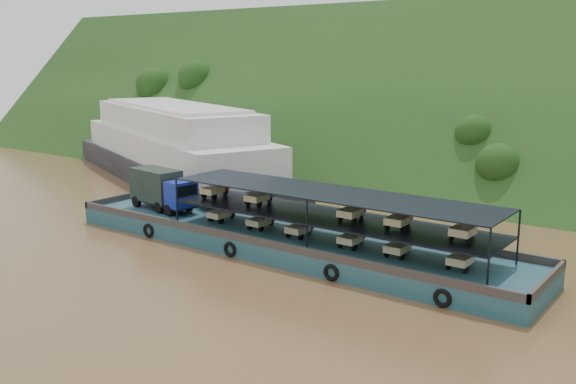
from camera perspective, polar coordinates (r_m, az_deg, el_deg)
The scene contains 4 objects.
ground at distance 45.42m, azimuth -0.20°, elevation -4.89°, with size 160.00×160.00×0.00m, color brown.
hillside at distance 76.67m, azimuth 15.99°, elevation 1.58°, with size 140.00×28.00×28.00m, color #1A3714.
cargo_barge at distance 44.85m, azimuth -1.04°, elevation -3.67°, with size 35.00×7.18×4.54m.
passenger_ferry at distance 70.73m, azimuth -10.09°, elevation 3.94°, with size 41.33×25.22×8.22m.
Camera 1 is at (25.82, -34.99, 13.12)m, focal length 40.00 mm.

